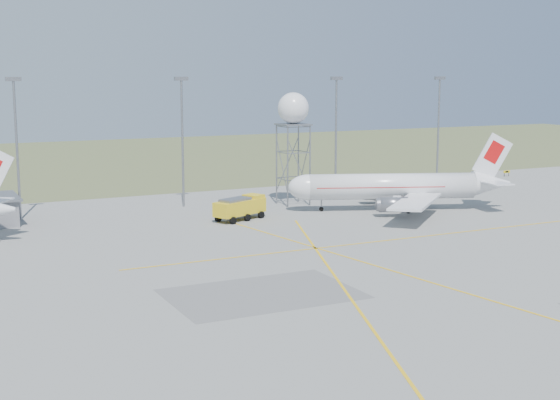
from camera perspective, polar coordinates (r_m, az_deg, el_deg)
name	(u,v)px	position (r m, az deg, el deg)	size (l,w,h in m)	color
ground	(533,308)	(74.59, 18.02, -7.50)	(400.00, 400.00, 0.00)	gray
grass_strip	(123,159)	(198.38, -11.43, 2.95)	(400.00, 120.00, 0.03)	#4B5E33
mast_a	(16,136)	(118.04, -18.73, 4.43)	(2.20, 0.50, 20.50)	gray
mast_b	(182,131)	(123.86, -7.16, 5.04)	(2.20, 0.50, 20.50)	gray
mast_c	(336,126)	(135.65, 4.12, 5.43)	(2.20, 0.50, 20.50)	gray
mast_d	(439,122)	(148.00, 11.52, 5.58)	(2.20, 0.50, 20.50)	gray
taxi_sign_near	(480,174)	(163.49, 14.44, 1.86)	(1.60, 0.17, 1.20)	black
taxi_sign_far	(507,172)	(168.13, 16.25, 1.98)	(1.60, 0.17, 1.20)	black
airliner_main	(395,187)	(121.77, 8.43, 0.96)	(33.93, 31.83, 11.96)	white
radar_tower	(293,142)	(125.00, 0.97, 4.25)	(4.99, 4.99, 18.05)	gray
fire_truck	(241,209)	(112.96, -2.88, -0.64)	(8.87, 6.01, 3.38)	yellow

